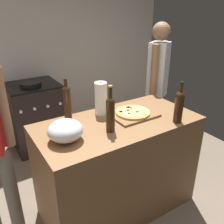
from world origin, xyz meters
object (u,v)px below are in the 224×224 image
wine_bottle_dark (110,112)px  stove (36,116)px  paper_towel_roll (101,99)px  wine_bottle_green (67,102)px  person_in_red (157,84)px  mixing_bowl (65,130)px  pizza (133,112)px  wine_bottle_clear (179,105)px

wine_bottle_dark → stove: wine_bottle_dark is taller
paper_towel_roll → wine_bottle_green: bearing=173.3°
wine_bottle_dark → person_in_red: size_ratio=0.22×
mixing_bowl → wine_bottle_dark: wine_bottle_dark is taller
wine_bottle_green → stove: size_ratio=0.39×
wine_bottle_green → person_in_red: 1.30m
wine_bottle_green → mixing_bowl: bearing=-116.2°
mixing_bowl → stove: bearing=83.1°
wine_bottle_green → wine_bottle_dark: bearing=-60.7°
paper_towel_roll → wine_bottle_dark: 0.34m
pizza → paper_towel_roll: bearing=140.6°
person_in_red → wine_bottle_clear: bearing=-122.1°
mixing_bowl → stove: mixing_bowl is taller
pizza → wine_bottle_green: size_ratio=0.84×
mixing_bowl → wine_bottle_clear: size_ratio=0.74×
mixing_bowl → stove: (0.19, 1.61, -0.56)m
wine_bottle_dark → wine_bottle_green: 0.41m
paper_towel_roll → wine_bottle_green: 0.31m
pizza → mixing_bowl: size_ratio=1.19×
paper_towel_roll → stove: size_ratio=0.32×
wine_bottle_dark → wine_bottle_green: (-0.20, 0.36, 0.01)m
wine_bottle_clear → wine_bottle_dark: bearing=163.2°
mixing_bowl → wine_bottle_green: 0.35m
wine_bottle_clear → wine_bottle_dark: (-0.56, 0.17, 0.01)m
mixing_bowl → wine_bottle_green: (0.15, 0.30, 0.09)m
wine_bottle_clear → wine_bottle_dark: wine_bottle_dark is taller
person_in_red → wine_bottle_dark: bearing=-149.3°
pizza → mixing_bowl: (-0.67, -0.08, 0.05)m
person_in_red → wine_bottle_green: bearing=-167.8°
pizza → paper_towel_roll: (-0.22, 0.18, 0.12)m
pizza → wine_bottle_clear: (0.24, -0.31, 0.12)m
pizza → wine_bottle_dark: (-0.32, -0.14, 0.13)m
pizza → stove: 1.68m
pizza → wine_bottle_green: bearing=157.5°
wine_bottle_clear → wine_bottle_green: wine_bottle_green is taller
wine_bottle_clear → wine_bottle_green: bearing=145.3°
wine_bottle_dark → person_in_red: bearing=30.7°
mixing_bowl → wine_bottle_green: size_ratio=0.71×
wine_bottle_clear → person_in_red: (0.50, 0.80, -0.12)m
mixing_bowl → person_in_red: size_ratio=0.15×
paper_towel_roll → wine_bottle_clear: 0.67m
pizza → stove: bearing=107.6°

